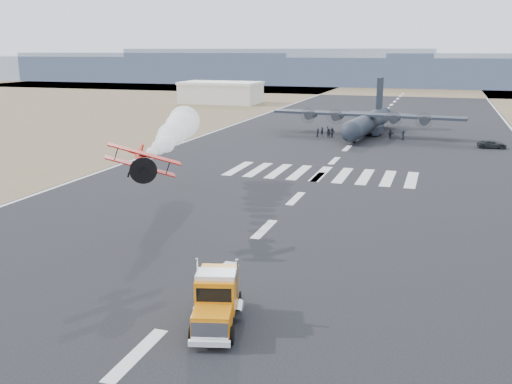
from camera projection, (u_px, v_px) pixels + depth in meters
The scene contains 21 objects.
ground at pixel (136, 355), 31.63m from camera, with size 500.00×500.00×0.00m, color black.
scrub_far at pixel (407, 89), 243.76m from camera, with size 500.00×80.00×0.00m, color brown.
runway_markings at pixel (334, 161), 86.97m from camera, with size 60.00×260.00×0.01m, color silver, non-canonical shape.
ridge_seg_a at pixel (63, 68), 328.56m from camera, with size 150.00×50.00×13.00m, color #7F8BA1.
ridge_seg_b at pixel (165, 67), 308.75m from camera, with size 150.00×50.00×15.00m, color #7F8BA1.
ridge_seg_c at pixel (280, 66), 288.94m from camera, with size 150.00×50.00×17.00m, color #7F8BA1.
ridge_seg_d at pixel (412, 71), 269.85m from camera, with size 150.00×50.00×13.00m, color #7F8BA1.
hangar_left at pixel (221, 92), 180.19m from camera, with size 24.50×14.50×6.70m.
semi_truck at pixel (217, 298), 34.83m from camera, with size 4.09×7.79×3.42m.
aerobatic_biplane at pixel (141, 161), 47.72m from camera, with size 5.95×5.81×3.36m.
smoke_trail at pixel (179, 128), 67.21m from camera, with size 8.45×23.12×3.92m.
transport_aircraft at pixel (368, 121), 112.81m from camera, with size 37.43×30.76×10.80m.
support_vehicle at pixel (492, 144), 97.96m from camera, with size 2.23×4.83×1.34m, color black.
crew_a at pixel (322, 131), 112.64m from camera, with size 0.59×0.49×1.63m, color black.
crew_b at pixel (318, 133), 110.53m from camera, with size 0.79×0.49×1.63m, color black.
crew_c at pixel (332, 133), 110.03m from camera, with size 1.16×0.54×1.80m, color black.
crew_d at pixel (332, 132), 110.50m from camera, with size 1.07×0.55×1.83m, color black.
crew_e at pixel (403, 135), 107.29m from camera, with size 0.81×0.50×1.67m, color black.
crew_f at pixel (390, 134), 108.69m from camera, with size 1.60×0.52×1.73m, color black.
crew_g at pixel (328, 131), 112.56m from camera, with size 0.66×0.54×1.81m, color black.
crew_h at pixel (329, 133), 109.75m from camera, with size 0.84×0.52×1.72m, color black.
Camera 1 is at (15.17, -25.03, 16.44)m, focal length 40.00 mm.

